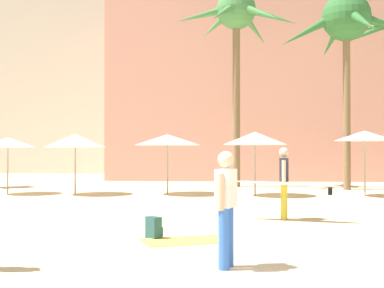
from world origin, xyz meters
The scene contains 14 objects.
ground centered at (0.00, 0.00, 0.00)m, with size 120.00×120.00×0.00m, color beige.
hotel_pink centered at (3.91, 26.76, 6.13)m, with size 21.54×8.91×12.25m, color #DB9989.
hotel_tower_gray centered at (-10.94, 36.47, 12.48)m, with size 18.17×10.09×24.96m, color beige.
palm_tree_far_left centered at (5.44, 16.52, 7.29)m, with size 6.22×6.07×8.69m.
palm_tree_left centered at (0.62, 18.07, 7.94)m, with size 5.94×5.23×9.44m.
cafe_umbrella_0 centered at (-8.47, 13.24, 2.04)m, with size 2.15×2.15×2.24m.
cafe_umbrella_1 centered at (5.34, 13.16, 2.26)m, with size 2.28×2.28×2.46m.
cafe_umbrella_2 centered at (1.26, 13.18, 2.18)m, with size 2.45×2.45×2.43m.
cafe_umbrella_3 centered at (-5.74, 13.23, 2.10)m, with size 2.41×2.41×2.38m.
cafe_umbrella_4 centered at (-2.14, 13.60, 2.14)m, with size 2.64×2.64×2.36m.
beach_towel centered at (-0.54, 3.18, 0.01)m, with size 1.55×0.87×0.01m, color #F4CC4C.
backpack centered at (-1.15, 3.43, 0.20)m, with size 0.35×0.35×0.42m.
person_mid_left centered at (1.65, 6.29, 0.95)m, with size 2.63×1.09×1.78m.
person_near_left centered at (0.25, 1.02, 0.92)m, with size 0.33×0.60×1.68m.
Camera 1 is at (0.32, -6.36, 1.68)m, focal length 47.79 mm.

